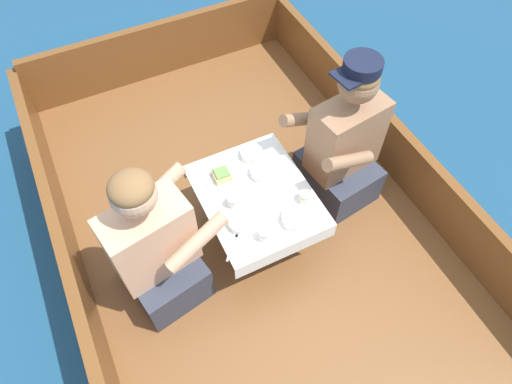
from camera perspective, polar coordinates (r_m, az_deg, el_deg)
name	(u,v)px	position (r m, az deg, el deg)	size (l,w,h in m)	color
ground_plane	(259,265)	(3.02, 0.41, -9.06)	(60.00, 60.00, 0.00)	navy
boat_deck	(259,252)	(2.86, 0.43, -7.52)	(2.07, 3.41, 0.35)	brown
gunwale_port	(81,297)	(2.51, -20.99, -12.20)	(0.06, 3.41, 0.37)	brown
gunwale_starboard	(405,161)	(2.96, 18.18, 3.75)	(0.06, 3.41, 0.37)	brown
bow_coaming	(160,48)	(3.64, -11.97, 17.14)	(1.95, 0.06, 0.42)	brown
cockpit_table	(256,199)	(2.44, 0.00, -0.92)	(0.57, 0.70, 0.39)	#B2B2B7
person_port	(155,249)	(2.30, -12.48, -6.97)	(0.58, 0.52, 0.95)	#333847
person_starboard	(343,147)	(2.64, 10.81, 5.58)	(0.56, 0.50, 1.01)	#333847
plate_sandwich	(222,178)	(2.47, -4.26, 1.78)	(0.18, 0.18, 0.01)	silver
plate_bread	(268,198)	(2.38, 1.56, -0.71)	(0.17, 0.17, 0.01)	silver
sandwich	(222,175)	(2.45, -4.30, 2.17)	(0.09, 0.09, 0.05)	tan
bowl_port_near	(261,172)	(2.46, 0.66, 2.55)	(0.12, 0.12, 0.04)	silver
bowl_starboard_near	(241,223)	(2.28, -1.91, -3.87)	(0.12, 0.12, 0.04)	silver
bowl_center_far	(296,218)	(2.30, 5.00, -3.32)	(0.14, 0.14, 0.04)	silver
bowl_port_far	(252,153)	(2.55, -0.57, 4.86)	(0.12, 0.12, 0.04)	silver
coffee_cup_port	(265,234)	(2.23, 1.17, -5.30)	(0.09, 0.06, 0.06)	silver
coffee_cup_starboard	(234,201)	(2.34, -2.76, -1.14)	(0.09, 0.06, 0.06)	silver
tin_can	(305,197)	(2.37, 6.15, -0.63)	(0.07, 0.07, 0.05)	silver
utensil_fork_port	(234,243)	(2.25, -2.78, -6.41)	(0.13, 0.14, 0.00)	silver
utensil_spoon_center	(253,186)	(2.43, -0.41, 0.71)	(0.17, 0.02, 0.01)	silver
utensil_knife_port	(234,161)	(2.54, -2.76, 3.86)	(0.05, 0.17, 0.00)	silver
utensil_spoon_starboard	(223,216)	(2.33, -4.21, -3.02)	(0.16, 0.09, 0.01)	silver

